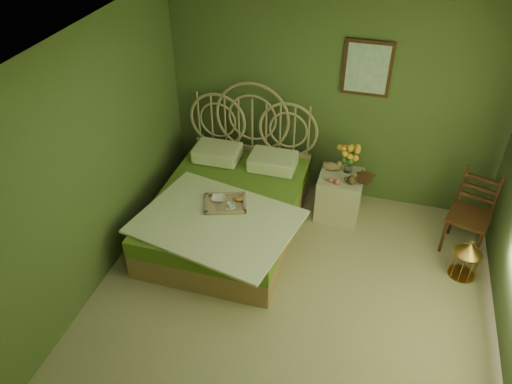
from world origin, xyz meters
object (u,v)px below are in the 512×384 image
(chair, at_px, (471,207))
(birdcage, at_px, (466,260))
(nightstand, at_px, (340,190))
(bed, at_px, (229,207))

(chair, distance_m, birdcage, 0.61)
(chair, xyz_separation_m, birdcage, (0.00, -0.52, -0.32))
(nightstand, bearing_deg, bed, -152.12)
(nightstand, xyz_separation_m, chair, (1.45, -0.16, 0.18))
(bed, relative_size, birdcage, 5.35)
(nightstand, xyz_separation_m, birdcage, (1.45, -0.69, -0.14))
(chair, bearing_deg, bed, -153.35)
(chair, height_order, birdcage, chair)
(nightstand, distance_m, chair, 1.47)
(bed, xyz_separation_m, birdcage, (2.66, -0.04, -0.10))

